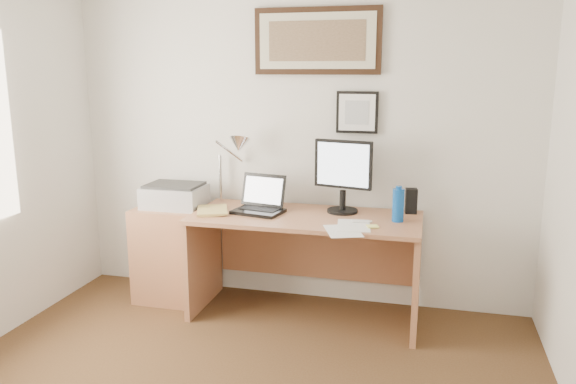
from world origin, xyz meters
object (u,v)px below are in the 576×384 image
(water_bottle, at_px, (398,205))
(laptop, at_px, (260,204))
(side_cabinet, at_px, (171,254))
(lcd_monitor, at_px, (343,173))
(book, at_px, (197,211))
(printer, at_px, (175,196))
(desk, at_px, (308,244))

(water_bottle, bearing_deg, laptop, 178.30)
(side_cabinet, distance_m, water_bottle, 1.78)
(laptop, height_order, lcd_monitor, lcd_monitor)
(book, height_order, printer, printer)
(water_bottle, relative_size, laptop, 0.59)
(lcd_monitor, bearing_deg, printer, -176.93)
(desk, height_order, lcd_monitor, lcd_monitor)
(lcd_monitor, bearing_deg, desk, -163.95)
(water_bottle, xyz_separation_m, desk, (-0.64, 0.08, -0.35))
(laptop, xyz_separation_m, lcd_monitor, (0.58, 0.12, 0.23))
(laptop, bearing_deg, book, -161.49)
(laptop, distance_m, printer, 0.69)
(book, bearing_deg, water_bottle, 4.64)
(desk, bearing_deg, printer, -179.99)
(water_bottle, relative_size, printer, 0.51)
(book, xyz_separation_m, laptop, (0.43, 0.14, 0.05))
(side_cabinet, relative_size, desk, 0.46)
(side_cabinet, relative_size, lcd_monitor, 1.40)
(lcd_monitor, xyz_separation_m, printer, (-1.27, -0.07, -0.22))
(laptop, bearing_deg, printer, 175.96)
(lcd_monitor, distance_m, printer, 1.29)
(book, xyz_separation_m, lcd_monitor, (1.00, 0.26, 0.28))
(desk, bearing_deg, lcd_monitor, 16.05)
(book, bearing_deg, lcd_monitor, 14.50)
(side_cabinet, height_order, desk, desk)
(side_cabinet, bearing_deg, book, -27.52)
(water_bottle, distance_m, printer, 1.67)
(side_cabinet, xyz_separation_m, desk, (1.07, 0.04, 0.15))
(book, bearing_deg, laptop, 18.51)
(side_cabinet, distance_m, lcd_monitor, 1.47)
(side_cabinet, distance_m, desk, 1.08)
(book, bearing_deg, printer, 144.04)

